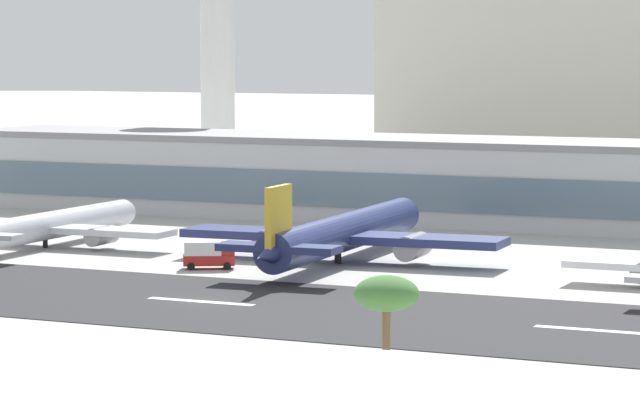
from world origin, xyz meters
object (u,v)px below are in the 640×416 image
Objects in this scene: control_tower at (217,24)px; airliner_black_tail_gate_0 at (46,227)px; palm_tree_1 at (386,299)px; terminal_building at (490,182)px; airliner_gold_tail_gate_1 at (339,235)px; service_box_truck_1 at (209,254)px.

airliner_black_tail_gate_0 is at bearing -76.09° from control_tower.
airliner_black_tail_gate_0 is 3.56× the size of palm_tree_1.
airliner_gold_tail_gate_1 is at bearing -92.29° from terminal_building.
airliner_gold_tail_gate_1 is 8.11× the size of service_box_truck_1.
terminal_building is 3.31× the size of airliner_gold_tail_gate_1.
control_tower reaches higher than service_box_truck_1.
terminal_building is 62.67m from service_box_truck_1.
terminal_building is 3.63× the size of control_tower.
airliner_black_tail_gate_0 is (21.68, -87.54, -27.37)m from control_tower.
airliner_black_tail_gate_0 is (-42.82, -51.62, -3.50)m from terminal_building.
airliner_black_tail_gate_0 is at bearing 88.53° from airliner_gold_tail_gate_1.
terminal_building reaches higher than service_box_truck_1.
airliner_gold_tail_gate_1 is at bearing 13.90° from service_box_truck_1.
airliner_gold_tail_gate_1 reaches higher than service_box_truck_1.
terminal_building is at bearing -29.11° from control_tower.
control_tower reaches higher than palm_tree_1.
airliner_black_tail_gate_0 is 6.43× the size of service_box_truck_1.
terminal_building is at bearing -6.06° from airliner_gold_tail_gate_1.
terminal_building is 67.16m from airliner_black_tail_gate_0.
terminal_building is 4.17× the size of airliner_black_tail_gate_0.
airliner_gold_tail_gate_1 is (-1.99, -49.98, -2.78)m from terminal_building.
terminal_building is at bearing -40.74° from airliner_black_tail_gate_0.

